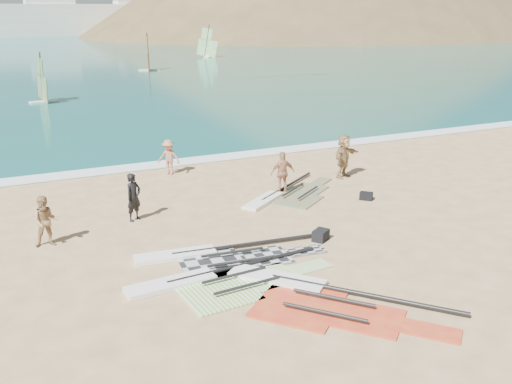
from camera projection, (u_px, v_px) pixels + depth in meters
name	position (u px, v px, depth m)	size (l,w,h in m)	color
ground	(347.00, 260.00, 16.16)	(300.00, 300.00, 0.00)	tan
sea	(17.00, 40.00, 129.48)	(300.00, 240.00, 0.06)	#0B5052
surf_line	(198.00, 161.00, 26.72)	(300.00, 1.20, 0.04)	white
headland_main	(337.00, 34.00, 162.74)	(143.00, 143.00, 45.00)	brown
headland_minor	(410.00, 31.00, 185.72)	(70.00, 70.00, 28.00)	brown
rig_grey	(217.00, 257.00, 16.25)	(5.54, 2.46, 0.20)	#232325
rig_green	(218.00, 282.00, 14.77)	(5.60, 2.26, 0.20)	#79C829
rig_orange	(286.00, 195.00, 21.60)	(4.95, 3.80, 0.20)	#E96100
rig_red	(315.00, 296.00, 14.00)	(4.70, 5.57, 0.20)	red
gear_bag_near	(321.00, 235.00, 17.49)	(0.53, 0.38, 0.33)	black
gear_bag_far	(366.00, 196.00, 21.24)	(0.47, 0.33, 0.28)	black
person_wetsuit	(134.00, 197.00, 18.96)	(0.60, 0.39, 1.63)	black
beachgoer_left	(46.00, 221.00, 16.89)	(0.76, 0.59, 1.57)	#A38156
beachgoer_mid	(169.00, 157.00, 24.30)	(0.98, 0.56, 1.52)	#A86F53
beachgoer_back	(283.00, 173.00, 21.79)	(0.96, 0.40, 1.64)	tan
beachgoer_right	(344.00, 156.00, 23.85)	(1.71, 0.55, 1.85)	#9E7C52
windsurfer_left	(42.00, 87.00, 42.89)	(2.16, 2.52, 3.81)	white
windsurfer_centre	(148.00, 60.00, 65.20)	(2.45, 2.76, 4.30)	white
windsurfer_right	(207.00, 48.00, 83.08)	(2.75, 2.60, 4.69)	white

